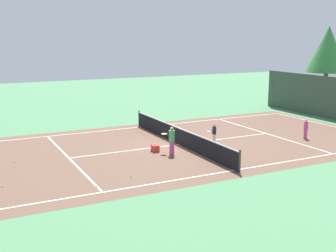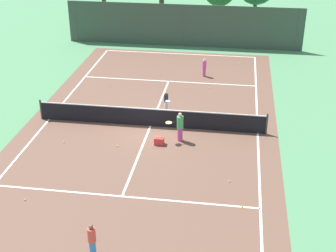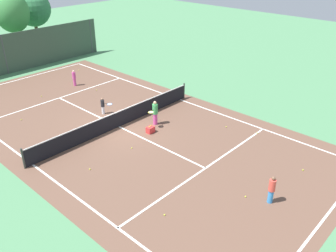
{
  "view_description": "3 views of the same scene",
  "coord_description": "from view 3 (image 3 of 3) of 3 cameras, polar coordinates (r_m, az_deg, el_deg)",
  "views": [
    {
      "loc": [
        21.13,
        -11.31,
        6.1
      ],
      "look_at": [
        0.55,
        -0.98,
        1.29
      ],
      "focal_mm": 45.58,
      "sensor_mm": 36.0,
      "label": 1
    },
    {
      "loc": [
        4.2,
        -22.1,
        11.31
      ],
      "look_at": [
        1.3,
        -2.57,
        1.38
      ],
      "focal_mm": 51.82,
      "sensor_mm": 36.0,
      "label": 2
    },
    {
      "loc": [
        -11.77,
        -14.8,
        9.75
      ],
      "look_at": [
        0.91,
        -3.1,
        0.79
      ],
      "focal_mm": 38.2,
      "sensor_mm": 36.0,
      "label": 3
    }
  ],
  "objects": [
    {
      "name": "ground_plane",
      "position": [
        21.28,
        -7.82,
        -0.12
      ],
      "size": [
        80.0,
        80.0,
        0.0
      ],
      "primitive_type": "plane",
      "color": "#4C8456"
    },
    {
      "name": "court_surface",
      "position": [
        21.28,
        -7.82,
        -0.12
      ],
      "size": [
        13.0,
        25.0,
        0.01
      ],
      "color": "brown",
      "rests_on": "ground_plane"
    },
    {
      "name": "tennis_net",
      "position": [
        21.05,
        -7.91,
        1.11
      ],
      "size": [
        11.9,
        0.1,
        1.1
      ],
      "color": "#333833",
      "rests_on": "ground_plane"
    },
    {
      "name": "perimeter_fence",
      "position": [
        32.16,
        -24.62,
        10.3
      ],
      "size": [
        18.0,
        0.12,
        3.2
      ],
      "color": "#384C3D",
      "rests_on": "ground_plane"
    },
    {
      "name": "tree_1",
      "position": [
        35.06,
        -23.64,
        16.26
      ],
      "size": [
        2.91,
        2.93,
        6.03
      ],
      "color": "brown",
      "rests_on": "ground_plane"
    },
    {
      "name": "tree_3",
      "position": [
        37.93,
        -20.75,
        17.08
      ],
      "size": [
        3.31,
        3.31,
        5.69
      ],
      "color": "brown",
      "rests_on": "ground_plane"
    },
    {
      "name": "player_0",
      "position": [
        27.95,
        -14.74,
        7.45
      ],
      "size": [
        0.26,
        0.26,
        1.2
      ],
      "color": "#D14799",
      "rests_on": "ground_plane"
    },
    {
      "name": "player_1",
      "position": [
        22.79,
        -10.29,
        3.22
      ],
      "size": [
        0.5,
        0.81,
        1.09
      ],
      "color": "silver",
      "rests_on": "ground_plane"
    },
    {
      "name": "player_2",
      "position": [
        21.05,
        -2.08,
        2.16
      ],
      "size": [
        0.9,
        0.55,
        1.49
      ],
      "color": "#D14799",
      "rests_on": "ground_plane"
    },
    {
      "name": "player_3",
      "position": [
        15.52,
        16.2,
        -9.68
      ],
      "size": [
        0.28,
        0.28,
        1.3
      ],
      "color": "#388CD8",
      "rests_on": "ground_plane"
    },
    {
      "name": "ball_crate",
      "position": [
        20.4,
        -2.82,
        -0.58
      ],
      "size": [
        0.45,
        0.33,
        0.43
      ],
      "color": "red",
      "rests_on": "ground_plane"
    },
    {
      "name": "tennis_ball_0",
      "position": [
        17.63,
        -12.35,
        -6.75
      ],
      "size": [
        0.07,
        0.07,
        0.07
      ],
      "primitive_type": "sphere",
      "color": "#CCE533",
      "rests_on": "ground_plane"
    },
    {
      "name": "tennis_ball_1",
      "position": [
        18.34,
        20.74,
        -6.59
      ],
      "size": [
        0.07,
        0.07,
        0.07
      ],
      "primitive_type": "sphere",
      "color": "#CCE533",
      "rests_on": "ground_plane"
    },
    {
      "name": "tennis_ball_2",
      "position": [
        20.18,
        -19.12,
        -3.04
      ],
      "size": [
        0.07,
        0.07,
        0.07
      ],
      "primitive_type": "sphere",
      "color": "#CCE533",
      "rests_on": "ground_plane"
    },
    {
      "name": "tennis_ball_3",
      "position": [
        26.84,
        -11.33,
        5.65
      ],
      "size": [
        0.07,
        0.07,
        0.07
      ],
      "primitive_type": "sphere",
      "color": "#CCE533",
      "rests_on": "ground_plane"
    },
    {
      "name": "tennis_ball_4",
      "position": [
        14.69,
        -0.56,
        -14.0
      ],
      "size": [
        0.07,
        0.07,
        0.07
      ],
      "primitive_type": "sphere",
      "color": "#CCE533",
      "rests_on": "ground_plane"
    },
    {
      "name": "tennis_ball_5",
      "position": [
        18.98,
        -5.82,
        -3.53
      ],
      "size": [
        0.07,
        0.07,
        0.07
      ],
      "primitive_type": "sphere",
      "color": "#CCE533",
      "rests_on": "ground_plane"
    },
    {
      "name": "tennis_ball_6",
      "position": [
        23.62,
        -22.36,
        0.94
      ],
      "size": [
        0.07,
        0.07,
        0.07
      ],
      "primitive_type": "sphere",
      "color": "#CCE533",
      "rests_on": "ground_plane"
    },
    {
      "name": "tennis_ball_7",
      "position": [
        15.92,
        12.27,
        -10.95
      ],
      "size": [
        0.07,
        0.07,
        0.07
      ],
      "primitive_type": "sphere",
      "color": "#CCE533",
      "rests_on": "ground_plane"
    },
    {
      "name": "tennis_ball_8",
      "position": [
        24.39,
        -2.93,
        3.91
      ],
      "size": [
        0.07,
        0.07,
        0.07
      ],
      "primitive_type": "sphere",
      "color": "#CCE533",
      "rests_on": "ground_plane"
    },
    {
      "name": "tennis_ball_9",
      "position": [
        31.51,
        -14.07,
        8.65
      ],
      "size": [
        0.07,
        0.07,
        0.07
      ],
      "primitive_type": "sphere",
      "color": "#CCE533",
      "rests_on": "ground_plane"
    },
    {
      "name": "tennis_ball_10",
      "position": [
        20.95,
        14.03,
        -1.09
      ],
      "size": [
        0.07,
        0.07,
        0.07
      ],
      "primitive_type": "sphere",
      "color": "#CCE533",
      "rests_on": "ground_plane"
    },
    {
      "name": "tennis_ball_11",
      "position": [
        21.29,
        9.28,
        -0.12
      ],
      "size": [
        0.07,
        0.07,
        0.07
      ],
      "primitive_type": "sphere",
      "color": "#CCE533",
      "rests_on": "ground_plane"
    },
    {
      "name": "tennis_ball_12",
      "position": [
        26.75,
        -19.54,
        4.5
      ],
      "size": [
        0.07,
        0.07,
        0.07
      ],
      "primitive_type": "sphere",
      "color": "#CCE533",
      "rests_on": "ground_plane"
    }
  ]
}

